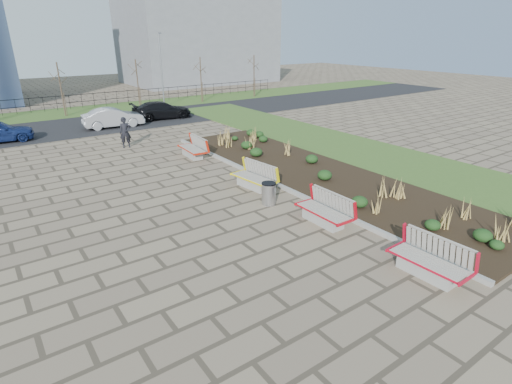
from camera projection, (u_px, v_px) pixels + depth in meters
ground at (275, 266)px, 11.07m from camera, size 120.00×120.00×0.00m
planting_bed at (315, 174)px, 18.21m from camera, size 4.50×18.00×0.10m
planting_curb at (275, 184)px, 16.94m from camera, size 0.16×18.00×0.15m
grass_verge_near at (382, 157)px, 20.78m from camera, size 5.00×38.00×0.04m
grass_verge_far at (62, 113)px, 32.25m from camera, size 80.00×5.00×0.04m
road at (80, 126)px, 27.72m from camera, size 80.00×7.00×0.02m
bench_a at (429, 259)px, 10.46m from camera, size 0.96×2.13×1.00m
bench_b at (323, 210)px, 13.41m from camera, size 0.92×2.11×1.00m
bench_c at (253, 176)px, 16.53m from camera, size 1.14×2.19×1.00m
bench_d at (192, 148)px, 20.71m from camera, size 1.02×2.15×1.00m
litter_bin at (269, 194)px, 14.94m from camera, size 0.53×0.53×0.84m
pedestrian at (125, 132)px, 22.31m from camera, size 0.72×0.57×1.72m
car_silver at (113, 118)px, 27.21m from camera, size 4.07×1.69×1.31m
car_black at (162, 110)px, 29.95m from camera, size 4.57×2.17×1.28m
tree_c at (61, 90)px, 30.37m from camera, size 1.40×1.40×4.00m
tree_d at (138, 84)px, 33.61m from camera, size 1.40×1.40×4.00m
tree_e at (201, 80)px, 36.84m from camera, size 1.40×1.40×4.00m
tree_f at (254, 76)px, 40.08m from camera, size 1.40×1.40×4.00m
lamp_east at (161, 71)px, 33.94m from camera, size 0.24×0.60×6.00m
railing_fence at (57, 103)px, 33.16m from camera, size 44.00×0.10×1.20m
building_grey at (198, 42)px, 51.79m from camera, size 18.00×12.00×10.00m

